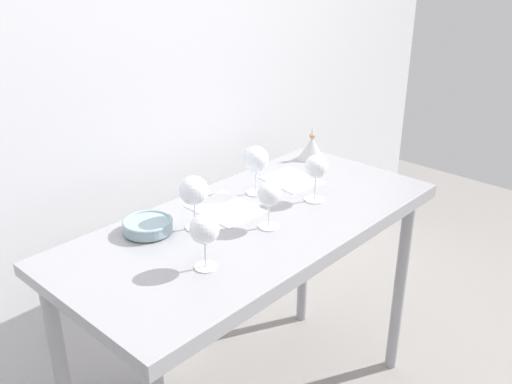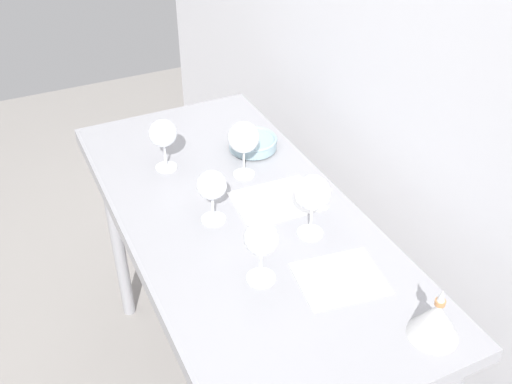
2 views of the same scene
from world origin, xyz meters
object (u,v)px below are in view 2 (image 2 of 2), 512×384
Objects in this scene: wine_glass_far_right at (313,194)px; wine_glass_near_left at (163,134)px; wine_glass_near_center at (212,187)px; tasting_sheet_upper at (276,201)px; decanter_funnel at (436,319)px; wine_glass_far_left at (243,138)px; wine_glass_near_right at (261,240)px; tasting_sheet_lower at (340,278)px; tasting_bowl at (253,143)px.

wine_glass_far_right reaches higher than wine_glass_near_left.
wine_glass_near_center is 0.32m from wine_glass_near_left.
wine_glass_far_right is at bearing 8.08° from tasting_sheet_upper.
decanter_funnel is at bearing 11.02° from tasting_sheet_upper.
wine_glass_far_left is at bearing -167.67° from tasting_sheet_upper.
wine_glass_near_right is 0.59m from wine_glass_near_left.
wine_glass_far_right is 1.09× the size of wine_glass_near_left.
wine_glass_near_left is 0.98m from decanter_funnel.
decanter_funnel is at bearing 25.48° from wine_glass_near_center.
wine_glass_near_left is (-0.32, -0.03, 0.01)m from wine_glass_near_center.
wine_glass_far_left is 0.24m from wine_glass_near_center.
wine_glass_near_center is 0.42m from tasting_sheet_lower.
tasting_sheet_upper is (0.31, 0.24, -0.12)m from wine_glass_near_left.
wine_glass_near_center is (-0.27, -0.02, -0.01)m from wine_glass_near_right.
tasting_bowl is 1.15× the size of decanter_funnel.
tasting_bowl is (-0.57, 0.25, -0.10)m from wine_glass_near_right.
wine_glass_far_left is at bearing -35.91° from tasting_bowl.
wine_glass_far_left is 0.55m from tasting_sheet_lower.
wine_glass_far_left reaches higher than decanter_funnel.
tasting_sheet_upper and tasting_sheet_lower have the same top height.
wine_glass_near_left is (-0.14, -0.21, -0.01)m from wine_glass_far_left.
tasting_sheet_upper is (-0.28, 0.19, -0.13)m from wine_glass_near_right.
tasting_sheet_lower is (0.36, -0.01, 0.00)m from tasting_sheet_upper.
wine_glass_near_right is at bearing -19.49° from wine_glass_far_left.
wine_glass_far_right is 0.23m from tasting_sheet_lower.
wine_glass_near_right reaches higher than tasting_sheet_lower.
wine_glass_near_left is 0.31m from tasting_bowl.
wine_glass_near_right is at bearing -30.99° from tasting_sheet_upper.
decanter_funnel is (0.25, 0.09, 0.05)m from tasting_sheet_lower.
tasting_bowl is at bearing -177.44° from tasting_sheet_lower.
wine_glass_far_right is 1.15× the size of tasting_bowl.
wine_glass_near_right reaches higher than wine_glass_near_center.
tasting_sheet_upper is 0.30m from tasting_bowl.
wine_glass_near_left is (-0.49, -0.25, -0.01)m from wine_glass_far_right.
tasting_sheet_upper is at bearing 9.39° from wine_glass_far_left.
decanter_funnel is at bearing 9.24° from wine_glass_far_right.
wine_glass_far_left is 0.25m from wine_glass_near_left.
wine_glass_near_center reaches higher than tasting_sheet_upper.
wine_glass_far_right is at bearing 27.33° from wine_glass_near_left.
wine_glass_far_right reaches higher than decanter_funnel.
wine_glass_far_right is 0.23m from wine_glass_near_right.
tasting_bowl is (-0.66, 0.07, 0.02)m from tasting_sheet_lower.
wine_glass_far_left is at bearing -172.76° from wine_glass_far_right.
tasting_sheet_upper is at bearing 36.99° from wine_glass_near_left.
wine_glass_near_left reaches higher than tasting_bowl.
wine_glass_far_right is at bearing 7.24° from wine_glass_far_left.
tasting_sheet_upper is 1.49× the size of tasting_bowl.
wine_glass_far_left is 0.88× the size of tasting_sheet_lower.
wine_glass_far_left is at bearing 160.51° from wine_glass_near_right.
wine_glass_near_right is 0.27m from wine_glass_near_center.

